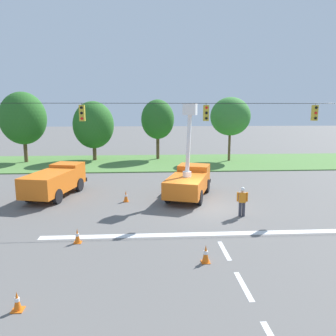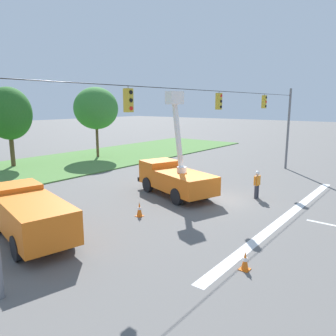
# 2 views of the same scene
# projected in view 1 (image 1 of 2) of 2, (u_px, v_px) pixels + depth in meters

# --- Properties ---
(ground_plane) EXTENTS (200.00, 200.00, 0.00)m
(ground_plane) POSITION_uv_depth(u_px,v_px,m) (201.00, 208.00, 21.05)
(ground_plane) COLOR #605E5B
(grass_verge) EXTENTS (56.00, 12.00, 0.10)m
(grass_verge) POSITION_uv_depth(u_px,v_px,m) (176.00, 162.00, 38.72)
(grass_verge) COLOR #517F3D
(grass_verge) RESTS_ON ground
(lane_markings) EXTENTS (17.60, 15.25, 0.01)m
(lane_markings) POSITION_uv_depth(u_px,v_px,m) (222.00, 246.00, 15.20)
(lane_markings) COLOR silver
(lane_markings) RESTS_ON ground
(signal_gantry) EXTENTS (26.20, 0.33, 7.20)m
(signal_gantry) POSITION_uv_depth(u_px,v_px,m) (202.00, 139.00, 20.26)
(signal_gantry) COLOR slate
(signal_gantry) RESTS_ON ground
(tree_far_west) EXTENTS (5.21, 5.19, 8.20)m
(tree_far_west) POSITION_uv_depth(u_px,v_px,m) (23.00, 118.00, 37.67)
(tree_far_west) COLOR brown
(tree_far_west) RESTS_ON ground
(tree_west) EXTENTS (4.86, 5.20, 7.18)m
(tree_west) POSITION_uv_depth(u_px,v_px,m) (94.00, 125.00, 39.32)
(tree_west) COLOR brown
(tree_west) RESTS_ON ground
(tree_centre) EXTENTS (4.04, 4.21, 7.40)m
(tree_centre) POSITION_uv_depth(u_px,v_px,m) (158.00, 119.00, 40.16)
(tree_centre) COLOR brown
(tree_centre) RESTS_ON ground
(tree_east) EXTENTS (4.71, 4.80, 7.63)m
(tree_east) POSITION_uv_depth(u_px,v_px,m) (230.00, 116.00, 38.67)
(tree_east) COLOR brown
(tree_east) RESTS_ON ground
(utility_truck_bucket_lift) EXTENTS (4.15, 6.45, 6.64)m
(utility_truck_bucket_lift) POSITION_uv_depth(u_px,v_px,m) (189.00, 179.00, 23.47)
(utility_truck_bucket_lift) COLOR orange
(utility_truck_bucket_lift) RESTS_ON ground
(utility_truck_support_near) EXTENTS (3.52, 6.45, 2.12)m
(utility_truck_support_near) POSITION_uv_depth(u_px,v_px,m) (56.00, 180.00, 23.61)
(utility_truck_support_near) COLOR orange
(utility_truck_support_near) RESTS_ON ground
(road_worker) EXTENTS (0.64, 0.29, 1.77)m
(road_worker) POSITION_uv_depth(u_px,v_px,m) (242.00, 200.00, 19.22)
(road_worker) COLOR #383842
(road_worker) RESTS_ON ground
(traffic_cone_foreground_right) EXTENTS (0.36, 0.36, 0.65)m
(traffic_cone_foreground_right) POSITION_uv_depth(u_px,v_px,m) (17.00, 301.00, 10.28)
(traffic_cone_foreground_right) COLOR orange
(traffic_cone_foreground_right) RESTS_ON ground
(traffic_cone_mid_left) EXTENTS (0.36, 0.36, 0.78)m
(traffic_cone_mid_left) POSITION_uv_depth(u_px,v_px,m) (126.00, 196.00, 22.36)
(traffic_cone_mid_left) COLOR orange
(traffic_cone_mid_left) RESTS_ON ground
(traffic_cone_mid_right) EXTENTS (0.36, 0.36, 0.77)m
(traffic_cone_mid_right) POSITION_uv_depth(u_px,v_px,m) (206.00, 254.00, 13.50)
(traffic_cone_mid_right) COLOR orange
(traffic_cone_mid_right) RESTS_ON ground
(traffic_cone_near_bucket) EXTENTS (0.36, 0.36, 0.71)m
(traffic_cone_near_bucket) POSITION_uv_depth(u_px,v_px,m) (77.00, 236.00, 15.49)
(traffic_cone_near_bucket) COLOR orange
(traffic_cone_near_bucket) RESTS_ON ground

